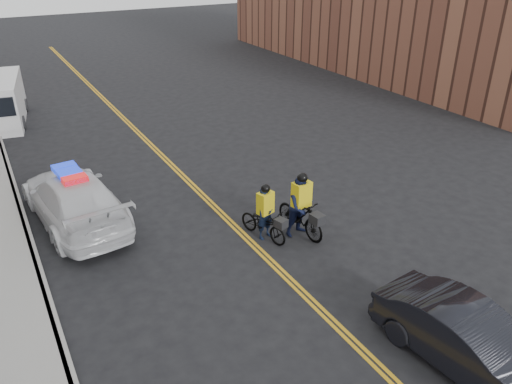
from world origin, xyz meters
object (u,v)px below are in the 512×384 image
Objects in this scene: cargo_van at (0,102)px; cyclist_near at (265,219)px; police_cruiser at (74,199)px; dark_sedan at (469,341)px; cyclist_far at (301,210)px.

cargo_van is 17.27m from cyclist_near.
dark_sedan is at bearing 114.05° from police_cruiser.
cyclist_far is (7.17, -16.52, -0.26)m from cargo_van.
police_cruiser is at bearing 113.34° from dark_sedan.
cargo_van is at bearing 94.92° from cyclist_near.
cyclist_far is at bearing -57.36° from cargo_van.
cyclist_near is 1.16m from cyclist_far.
dark_sedan is 0.78× the size of cargo_van.
cyclist_far is at bearing 139.15° from police_cruiser.
cargo_van is 18.02m from cyclist_far.
cargo_van is (-1.10, 12.21, 0.25)m from police_cruiser.
cyclist_near is at bearing 93.01° from dark_sedan.
cyclist_far is at bearing 83.98° from dark_sedan.
cyclist_far reaches higher than police_cruiser.
cargo_van reaches higher than dark_sedan.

